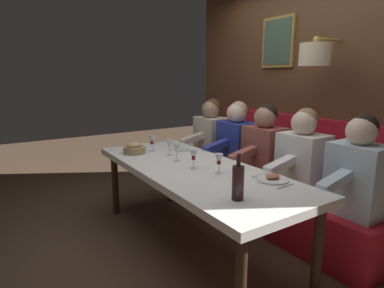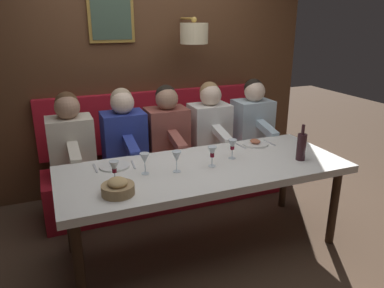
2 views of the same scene
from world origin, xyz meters
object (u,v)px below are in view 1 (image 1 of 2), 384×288
at_px(diner_nearest, 358,169).
at_px(wine_bottle, 238,182).
at_px(dining_table, 193,174).
at_px(wine_glass_1, 169,144).
at_px(diner_middle, 264,146).
at_px(diner_farthest, 211,133).
at_px(wine_glass_4, 152,141).
at_px(wine_glass_2, 176,149).
at_px(diner_far, 237,139).
at_px(wine_glass_0, 194,155).
at_px(diner_near, 302,155).
at_px(wine_glass_3, 219,160).
at_px(bread_bowl, 135,149).

height_order(diner_nearest, wine_bottle, diner_nearest).
bearing_deg(dining_table, diner_nearest, -47.44).
xyz_separation_m(diner_nearest, wine_glass_1, (-0.85, 1.44, 0.04)).
height_order(diner_middle, diner_farthest, same).
bearing_deg(wine_glass_1, diner_middle, -28.34).
bearing_deg(diner_farthest, wine_glass_1, -151.70).
relative_size(wine_glass_1, wine_glass_4, 1.00).
bearing_deg(diner_middle, wine_glass_2, 165.98).
bearing_deg(wine_glass_1, diner_far, -1.83).
bearing_deg(wine_glass_1, wine_glass_0, -96.02).
relative_size(dining_table, wine_glass_4, 13.88).
bearing_deg(diner_near, wine_glass_0, 156.35).
xyz_separation_m(diner_middle, wine_glass_2, (-0.90, 0.23, 0.04)).
height_order(diner_near, wine_glass_0, diner_near).
height_order(wine_glass_0, wine_bottle, wine_bottle).
xyz_separation_m(diner_nearest, wine_glass_3, (-0.81, 0.68, 0.04)).
bearing_deg(dining_table, wine_glass_2, 94.98).
bearing_deg(wine_glass_4, bread_bowl, 174.96).
relative_size(wine_glass_3, wine_glass_4, 1.00).
xyz_separation_m(wine_glass_0, bread_bowl, (-0.21, 0.78, -0.07)).
xyz_separation_m(wine_glass_0, wine_glass_3, (0.09, -0.23, 0.00)).
bearing_deg(diner_near, wine_glass_4, 128.43).
distance_m(wine_glass_2, wine_glass_4, 0.47).
xyz_separation_m(diner_near, wine_glass_3, (-0.81, 0.17, 0.04)).
bearing_deg(wine_glass_3, wine_glass_1, 92.89).
bearing_deg(wine_bottle, diner_nearest, -9.45).
relative_size(diner_near, wine_glass_1, 4.82).
bearing_deg(wine_glass_2, wine_glass_1, 77.37).
distance_m(dining_table, bread_bowl, 0.78).
height_order(dining_table, diner_near, diner_near).
relative_size(diner_far, wine_glass_3, 4.82).
bearing_deg(wine_glass_1, diner_nearest, -59.38).
bearing_deg(diner_middle, wine_bottle, -142.62).
bearing_deg(wine_glass_4, wine_bottle, -94.87).
bearing_deg(dining_table, diner_near, -26.87).
xyz_separation_m(diner_middle, bread_bowl, (-1.11, 0.72, -0.03)).
relative_size(dining_table, diner_farthest, 2.88).
bearing_deg(diner_middle, bread_bowl, 147.27).
distance_m(diner_nearest, diner_farthest, 1.90).
xyz_separation_m(diner_near, bread_bowl, (-1.11, 1.18, -0.03)).
xyz_separation_m(diner_far, wine_bottle, (-1.05, -1.24, 0.04)).
relative_size(wine_glass_3, wine_bottle, 0.55).
xyz_separation_m(diner_farthest, wine_glass_3, (-0.81, -1.21, 0.04)).
xyz_separation_m(dining_table, diner_far, (0.88, 0.45, 0.14)).
bearing_deg(wine_glass_1, bread_bowl, 135.64).
bearing_deg(wine_glass_2, diner_middle, -14.02).
bearing_deg(diner_nearest, wine_glass_2, 126.87).
distance_m(diner_farthest, bread_bowl, 1.13).
bearing_deg(diner_farthest, wine_glass_4, -166.71).
xyz_separation_m(diner_nearest, diner_near, (0.00, 0.51, 0.00)).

